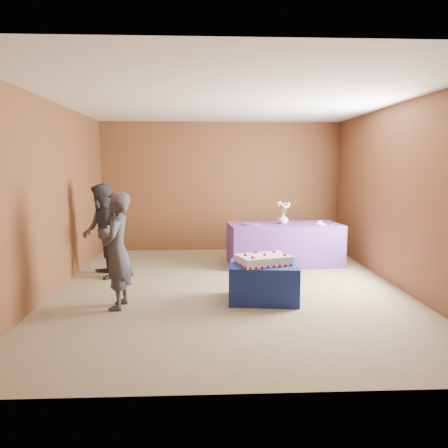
{
  "coord_description": "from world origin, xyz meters",
  "views": [
    {
      "loc": [
        -0.36,
        -6.23,
        1.79
      ],
      "look_at": [
        -0.07,
        0.1,
        0.94
      ],
      "focal_mm": 35.0,
      "sensor_mm": 36.0,
      "label": 1
    }
  ],
  "objects": [
    {
      "name": "vase",
      "position": [
        1.07,
        1.53,
        0.84
      ],
      "size": [
        0.22,
        0.22,
        0.18
      ],
      "primitive_type": "imported",
      "rotation": [
        0.0,
        0.0,
        0.32
      ],
      "color": "white",
      "rests_on": "serving_table"
    },
    {
      "name": "room_shell",
      "position": [
        0.0,
        0.0,
        1.8
      ],
      "size": [
        5.04,
        6.04,
        2.72
      ],
      "color": "brown",
      "rests_on": "ground"
    },
    {
      "name": "serving_table",
      "position": [
        1.09,
        1.52,
        0.38
      ],
      "size": [
        2.07,
        1.07,
        0.75
      ],
      "primitive_type": "cube",
      "rotation": [
        0.0,
        0.0,
        0.09
      ],
      "color": "#62328B",
      "rests_on": "ground"
    },
    {
      "name": "cake_slice",
      "position": [
        1.72,
        1.43,
        0.79
      ],
      "size": [
        0.08,
        0.08,
        0.07
      ],
      "rotation": [
        0.0,
        0.0,
        -0.53
      ],
      "color": "white",
      "rests_on": "plate"
    },
    {
      "name": "platter",
      "position": [
        0.48,
        1.48,
        0.76
      ],
      "size": [
        0.35,
        0.35,
        0.02
      ],
      "primitive_type": "cylinder",
      "rotation": [
        0.0,
        0.0,
        -0.0
      ],
      "color": "#5D4C99",
      "rests_on": "serving_table"
    },
    {
      "name": "cake_table",
      "position": [
        0.43,
        -0.59,
        0.25
      ],
      "size": [
        0.97,
        0.8,
        0.5
      ],
      "primitive_type": "cube",
      "rotation": [
        0.0,
        0.0,
        -0.12
      ],
      "color": "navy",
      "rests_on": "ground"
    },
    {
      "name": "sheet_cake",
      "position": [
        0.42,
        -0.62,
        0.56
      ],
      "size": [
        0.8,
        0.66,
        0.16
      ],
      "rotation": [
        0.0,
        0.0,
        0.31
      ],
      "color": "white",
      "rests_on": "cake_table"
    },
    {
      "name": "guest_left",
      "position": [
        -1.45,
        -0.81,
        0.74
      ],
      "size": [
        0.38,
        0.55,
        1.47
      ],
      "primitive_type": "imported",
      "rotation": [
        0.0,
        0.0,
        -1.62
      ],
      "color": "#36353F",
      "rests_on": "ground"
    },
    {
      "name": "flower_spray",
      "position": [
        1.07,
        1.53,
        1.09
      ],
      "size": [
        0.25,
        0.25,
        0.19
      ],
      "color": "#306428",
      "rests_on": "vase"
    },
    {
      "name": "ground",
      "position": [
        0.0,
        0.0,
        0.0
      ],
      "size": [
        6.0,
        6.0,
        0.0
      ],
      "primitive_type": "plane",
      "color": "gray",
      "rests_on": "ground"
    },
    {
      "name": "knife",
      "position": [
        1.78,
        1.28,
        0.75
      ],
      "size": [
        0.26,
        0.07,
        0.0
      ],
      "primitive_type": "cube",
      "rotation": [
        0.0,
        0.0,
        0.17
      ],
      "color": "silver",
      "rests_on": "serving_table"
    },
    {
      "name": "guest_right",
      "position": [
        -1.99,
        0.74,
        0.76
      ],
      "size": [
        0.82,
        0.9,
        1.52
      ],
      "primitive_type": "imported",
      "rotation": [
        0.0,
        0.0,
        -1.17
      ],
      "color": "#34333D",
      "rests_on": "ground"
    },
    {
      "name": "plate",
      "position": [
        1.72,
        1.43,
        0.76
      ],
      "size": [
        0.25,
        0.25,
        0.01
      ],
      "primitive_type": "cylinder",
      "rotation": [
        0.0,
        0.0,
        -0.24
      ],
      "color": "white",
      "rests_on": "serving_table"
    }
  ]
}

